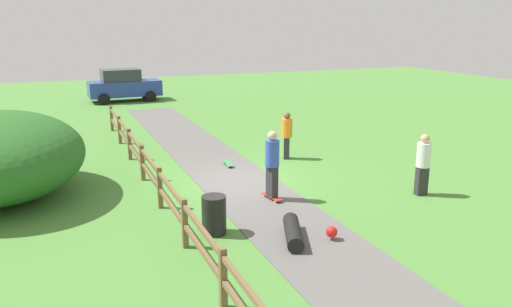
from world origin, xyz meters
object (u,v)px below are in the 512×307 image
(skater_fallen, at_px, (296,232))
(bystander_white, at_px, (423,162))
(trash_bin, at_px, (214,215))
(bystander_orange, at_px, (287,133))
(skater_riding, at_px, (272,161))
(skateboard_loose, at_px, (228,163))
(parked_car_blue, at_px, (124,85))

(skater_fallen, distance_m, bystander_white, 4.89)
(trash_bin, height_order, bystander_orange, bystander_orange)
(skater_riding, xyz_separation_m, skateboard_loose, (-0.02, 3.60, -1.00))
(trash_bin, xyz_separation_m, bystander_white, (6.17, 0.38, 0.51))
(skater_fallen, height_order, parked_car_blue, parked_car_blue)
(skateboard_loose, distance_m, bystander_white, 6.33)
(skateboard_loose, bearing_deg, bystander_white, -49.66)
(trash_bin, height_order, skater_riding, skater_riding)
(skater_fallen, height_order, bystander_white, bystander_white)
(bystander_orange, bearing_deg, parked_car_blue, 102.36)
(skater_riding, bearing_deg, skateboard_loose, 90.34)
(skateboard_loose, relative_size, parked_car_blue, 0.19)
(bystander_orange, bearing_deg, skateboard_loose, -176.91)
(skater_fallen, xyz_separation_m, bystander_orange, (2.77, 6.34, 0.71))
(parked_car_blue, bearing_deg, bystander_orange, -77.64)
(trash_bin, relative_size, bystander_white, 0.52)
(skateboard_loose, xyz_separation_m, bystander_white, (4.06, -4.78, 0.87))
(skateboard_loose, distance_m, bystander_orange, 2.38)
(trash_bin, distance_m, skateboard_loose, 5.59)
(skater_fallen, distance_m, parked_car_blue, 21.93)
(skater_fallen, xyz_separation_m, bystander_white, (4.61, 1.44, 0.76))
(bystander_white, bearing_deg, trash_bin, -176.46)
(skater_riding, bearing_deg, bystander_white, -16.30)
(skater_riding, xyz_separation_m, parked_car_blue, (-1.21, 19.29, -0.13))
(bystander_white, bearing_deg, bystander_orange, 110.50)
(skater_riding, xyz_separation_m, bystander_white, (4.04, -1.18, -0.13))
(skateboard_loose, bearing_deg, bystander_orange, 3.09)
(skater_riding, bearing_deg, bystander_orange, 59.31)
(skater_fallen, bearing_deg, parked_car_blue, 91.67)
(skater_riding, height_order, bystander_orange, skater_riding)
(skateboard_loose, bearing_deg, skater_fallen, -95.02)
(skater_riding, distance_m, bystander_orange, 4.33)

